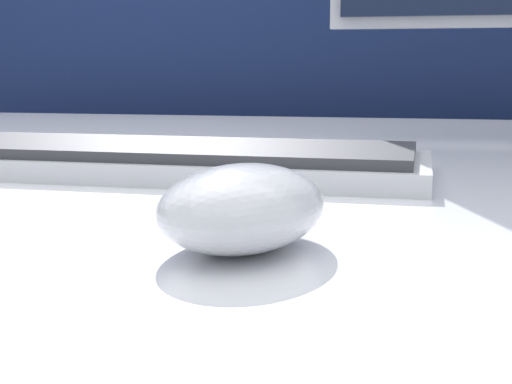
# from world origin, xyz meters

# --- Properties ---
(partition_panel) EXTENTS (5.00, 0.03, 1.32)m
(partition_panel) POSITION_xyz_m (0.00, 0.72, 0.66)
(partition_panel) COLOR navy
(partition_panel) RESTS_ON ground_plane
(computer_mouse_near) EXTENTS (0.09, 0.11, 0.04)m
(computer_mouse_near) POSITION_xyz_m (-0.02, -0.31, 0.79)
(computer_mouse_near) COLOR silver
(computer_mouse_near) RESTS_ON desk
(keyboard) EXTENTS (0.41, 0.15, 0.02)m
(keyboard) POSITION_xyz_m (-0.13, -0.08, 0.78)
(keyboard) COLOR silver
(keyboard) RESTS_ON desk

